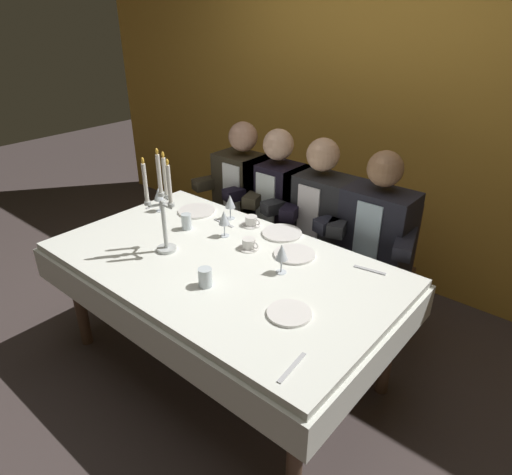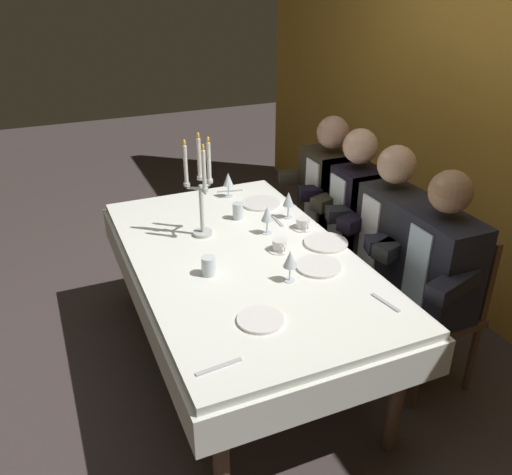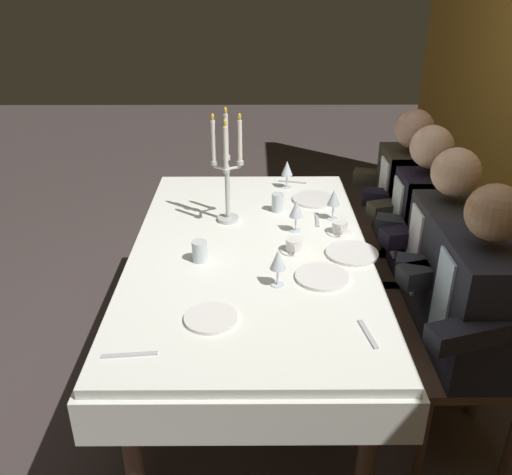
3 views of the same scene
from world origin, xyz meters
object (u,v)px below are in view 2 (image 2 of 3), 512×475
object	(u,v)px
dining_table	(242,274)
water_tumbler_1	(238,211)
candelabra	(201,191)
seated_diner_0	(330,190)
wine_glass_0	(290,260)
wine_glass_1	(228,180)
coffee_cup_1	(279,246)
seated_diner_2	(389,231)
seated_diner_3	(438,264)
dinner_plate_3	(319,266)
seated_diner_1	(356,208)
wine_glass_2	(267,215)
dinner_plate_2	(326,243)
dinner_plate_0	(260,320)
wine_glass_3	(288,200)
dinner_plate_1	(261,203)
water_tumbler_0	(208,266)

from	to	relation	value
dining_table	water_tumbler_1	bearing A→B (deg)	161.32
candelabra	seated_diner_0	size ratio (longest dim) A/B	0.47
wine_glass_0	seated_diner_0	distance (m)	1.22
wine_glass_1	coffee_cup_1	xyz separation A→B (m)	(0.80, -0.01, -0.09)
seated_diner_2	seated_diner_3	xyz separation A→B (m)	(0.42, 0.00, 0.00)
candelabra	dinner_plate_3	world-z (taller)	candelabra
candelabra	seated_diner_1	size ratio (longest dim) A/B	0.47
seated_diner_0	wine_glass_2	bearing A→B (deg)	-56.87
dinner_plate_3	seated_diner_1	xyz separation A→B (m)	(-0.57, 0.58, -0.01)
dinner_plate_2	dinner_plate_3	xyz separation A→B (m)	(0.21, -0.16, 0.00)
coffee_cup_1	seated_diner_1	bearing A→B (deg)	115.48
candelabra	seated_diner_3	size ratio (longest dim) A/B	0.47
seated_diner_2	coffee_cup_1	bearing A→B (deg)	-92.28
dinner_plate_0	wine_glass_3	xyz separation A→B (m)	(-0.89, 0.57, 0.11)
dinner_plate_2	wine_glass_3	xyz separation A→B (m)	(-0.39, -0.04, 0.11)
wine_glass_3	water_tumbler_1	size ratio (longest dim) A/B	1.66
dinner_plate_3	seated_diner_0	bearing A→B (deg)	146.77
dining_table	seated_diner_0	bearing A→B (deg)	124.68
dinner_plate_0	wine_glass_2	world-z (taller)	wine_glass_2
dinner_plate_3	dinner_plate_2	bearing A→B (deg)	142.50
dinner_plate_1	wine_glass_1	xyz separation A→B (m)	(-0.20, -0.15, 0.11)
candelabra	wine_glass_0	world-z (taller)	candelabra
dinner_plate_1	water_tumbler_0	xyz separation A→B (m)	(0.69, -0.58, 0.04)
dinner_plate_1	dinner_plate_2	world-z (taller)	same
seated_diner_2	dining_table	bearing A→B (deg)	-93.79
wine_glass_0	wine_glass_1	xyz separation A→B (m)	(-1.09, 0.10, -0.00)
dinner_plate_1	wine_glass_3	world-z (taller)	wine_glass_3
wine_glass_1	seated_diner_2	size ratio (longest dim) A/B	0.13
water_tumbler_1	seated_diner_3	distance (m)	1.17
dinner_plate_0	wine_glass_3	distance (m)	1.07
dinner_plate_2	coffee_cup_1	distance (m)	0.27
wine_glass_0	seated_diner_1	xyz separation A→B (m)	(-0.62, 0.77, -0.12)
dinner_plate_2	wine_glass_0	xyz separation A→B (m)	(0.26, -0.35, 0.11)
wine_glass_1	coffee_cup_1	distance (m)	0.80
dinner_plate_3	wine_glass_3	xyz separation A→B (m)	(-0.60, 0.12, 0.11)
candelabra	wine_glass_2	bearing A→B (deg)	69.85
candelabra	wine_glass_1	bearing A→B (deg)	144.67
candelabra	seated_diner_0	xyz separation A→B (m)	(-0.31, 1.00, -0.27)
water_tumbler_0	seated_diner_1	size ratio (longest dim) A/B	0.08
dinner_plate_3	seated_diner_2	size ratio (longest dim) A/B	0.18
dinner_plate_0	dinner_plate_1	world-z (taller)	same
water_tumbler_1	coffee_cup_1	bearing A→B (deg)	7.12
wine_glass_0	wine_glass_3	distance (m)	0.72
dinner_plate_2	water_tumbler_1	distance (m)	0.59
wine_glass_2	dinner_plate_0	bearing A→B (deg)	-26.12
coffee_cup_1	seated_diner_2	bearing A→B (deg)	87.72
wine_glass_0	wine_glass_2	distance (m)	0.52
seated_diner_1	seated_diner_2	size ratio (longest dim) A/B	1.00
dining_table	seated_diner_3	bearing A→B (deg)	61.61
seated_diner_2	dinner_plate_3	bearing A→B (deg)	-69.70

